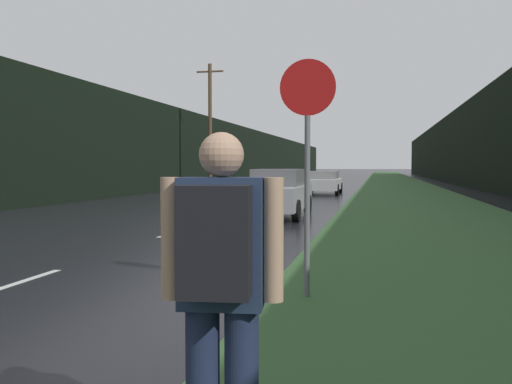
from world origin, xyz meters
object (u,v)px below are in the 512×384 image
at_px(car_passing_far, 323,182).
at_px(car_oncoming, 298,177).
at_px(stop_sign, 307,152).
at_px(car_passing_near, 277,193).
at_px(hitchhiker_with_backpack, 221,286).

xyz_separation_m(car_passing_far, car_oncoming, (-3.52, 13.57, 0.01)).
height_order(car_passing_far, car_oncoming, car_oncoming).
bearing_deg(car_passing_far, car_oncoming, -75.45).
height_order(stop_sign, car_oncoming, stop_sign).
relative_size(stop_sign, car_passing_near, 0.70).
bearing_deg(car_oncoming, hitchhiker_with_backpack, -82.09).
bearing_deg(hitchhiker_with_backpack, car_passing_near, 92.23).
bearing_deg(hitchhiker_with_backpack, car_oncoming, 90.68).
relative_size(hitchhiker_with_backpack, car_passing_far, 0.40).
xyz_separation_m(hitchhiker_with_backpack, car_passing_near, (-2.41, 14.47, -0.27)).
distance_m(car_passing_near, car_oncoming, 28.45).
distance_m(hitchhiker_with_backpack, car_passing_far, 29.23).
height_order(car_passing_near, car_passing_far, car_passing_near).
bearing_deg(car_passing_far, stop_sign, 95.28).
relative_size(stop_sign, car_oncoming, 0.65).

